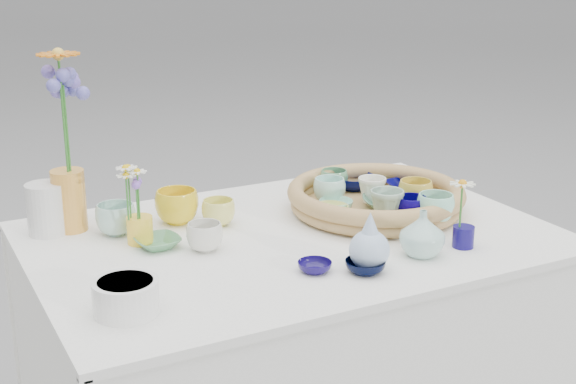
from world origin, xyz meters
name	(u,v)px	position (x,y,z in m)	size (l,w,h in m)	color
wicker_tray	(376,198)	(0.28, 0.05, 0.80)	(0.47, 0.47, 0.08)	olive
tray_ceramic_0	(354,182)	(0.31, 0.21, 0.80)	(0.12, 0.12, 0.04)	#01073C
tray_ceramic_1	(406,186)	(0.43, 0.12, 0.80)	(0.11, 0.11, 0.03)	#02013F
tray_ceramic_2	(415,193)	(0.37, 0.00, 0.82)	(0.09, 0.09, 0.07)	gold
tray_ceramic_3	(388,203)	(0.29, 0.01, 0.80)	(0.13, 0.13, 0.03)	#48795F
tray_ceramic_4	(387,205)	(0.24, -0.06, 0.82)	(0.09, 0.09, 0.08)	#94B79D
tray_ceramic_5	(336,205)	(0.16, 0.06, 0.80)	(0.09, 0.09, 0.03)	#A5EAD4
tray_ceramic_6	(329,190)	(0.18, 0.13, 0.82)	(0.09, 0.09, 0.07)	#AEE3D3
tray_ceramic_7	(372,190)	(0.28, 0.08, 0.82)	(0.08, 0.08, 0.07)	white
tray_ceramic_8	(380,178)	(0.42, 0.23, 0.79)	(0.08, 0.08, 0.02)	#8CC7DB
tray_ceramic_9	(411,208)	(0.29, -0.09, 0.81)	(0.08, 0.08, 0.06)	#090062
tray_ceramic_10	(331,211)	(0.13, 0.03, 0.80)	(0.09, 0.09, 0.03)	#E7DD73
tray_ceramic_11	(435,208)	(0.34, -0.13, 0.82)	(0.09, 0.09, 0.07)	#9BEFCA
tray_ceramic_12	(334,181)	(0.25, 0.21, 0.81)	(0.08, 0.08, 0.06)	#599B6A
loose_ceramic_0	(177,207)	(-0.22, 0.21, 0.81)	(0.11, 0.11, 0.09)	yellow
loose_ceramic_1	(218,212)	(-0.13, 0.15, 0.80)	(0.09, 0.09, 0.07)	#DFD967
loose_ceramic_2	(158,243)	(-0.32, 0.07, 0.78)	(0.10, 0.10, 0.03)	#508E5C
loose_ceramic_3	(205,237)	(-0.23, 0.00, 0.80)	(0.09, 0.09, 0.07)	silver
loose_ceramic_4	(315,267)	(-0.06, -0.23, 0.78)	(0.08, 0.08, 0.02)	#120948
loose_ceramic_5	(116,219)	(-0.38, 0.20, 0.80)	(0.10, 0.10, 0.08)	#A1CDBD
loose_ceramic_6	(365,266)	(0.03, -0.28, 0.78)	(0.09, 0.09, 0.03)	black
fluted_bowl	(126,297)	(-0.49, -0.24, 0.80)	(0.13, 0.13, 0.07)	white
bud_vase_paleblue	(370,240)	(0.05, -0.27, 0.83)	(0.09, 0.09, 0.14)	#A4BDDA
bud_vase_seafoam	(422,233)	(0.20, -0.26, 0.82)	(0.10, 0.10, 0.11)	#A1CBC0
bud_vase_cobalt	(463,237)	(0.32, -0.26, 0.79)	(0.05, 0.05, 0.05)	#100953
single_daisy	(461,206)	(0.31, -0.26, 0.87)	(0.07, 0.07, 0.13)	white
tall_vase_yellow	(69,200)	(-0.48, 0.29, 0.84)	(0.08, 0.08, 0.16)	gold
gerbera	(63,114)	(-0.47, 0.27, 1.06)	(0.12, 0.12, 0.31)	orange
hydrangea	(67,129)	(-0.47, 0.28, 1.03)	(0.08, 0.08, 0.30)	#6A57B8
white_pitcher	(46,209)	(-0.53, 0.29, 0.83)	(0.13, 0.10, 0.13)	silver
daisy_cup	(140,230)	(-0.35, 0.12, 0.80)	(0.06, 0.06, 0.07)	yellow
daisy_posy	(133,191)	(-0.36, 0.11, 0.90)	(0.08, 0.08, 0.14)	white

